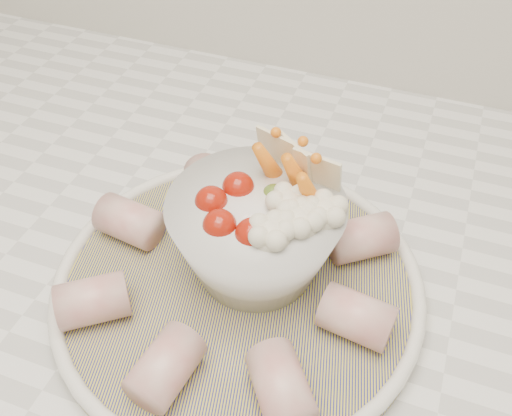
% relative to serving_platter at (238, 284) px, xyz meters
% --- Properties ---
extents(serving_platter, '(0.37, 0.37, 0.02)m').
position_rel_serving_platter_xyz_m(serving_platter, '(0.00, 0.00, 0.00)').
color(serving_platter, navy).
rests_on(serving_platter, kitchen_counter).
extents(veggie_bowl, '(0.14, 0.14, 0.11)m').
position_rel_serving_platter_xyz_m(veggie_bowl, '(0.01, 0.02, 0.05)').
color(veggie_bowl, silver).
rests_on(veggie_bowl, serving_platter).
extents(cured_meat_rolls, '(0.27, 0.28, 0.04)m').
position_rel_serving_platter_xyz_m(cured_meat_rolls, '(-0.00, 0.00, 0.02)').
color(cured_meat_rolls, '#B75653').
rests_on(cured_meat_rolls, serving_platter).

